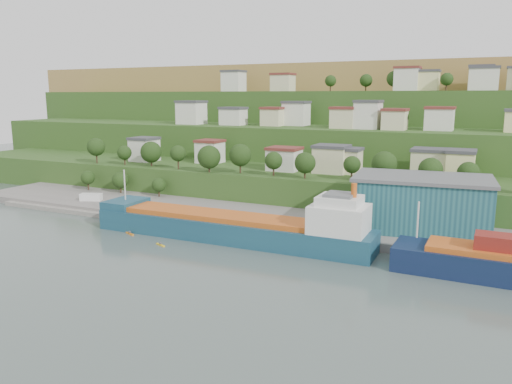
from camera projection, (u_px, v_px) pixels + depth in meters
The scene contains 10 objects.
ground at pixel (188, 248), 110.59m from camera, with size 500.00×500.00×0.00m, color #465652.
quay at pixel (314, 228), 127.08m from camera, with size 220.00×26.00×4.00m, color slate.
pebble_beach at pixel (75, 206), 153.16m from camera, with size 40.00×18.00×2.40m, color slate.
hillside at pixel (365, 160), 260.33m from camera, with size 360.00×211.48×96.00m.
cargo_ship_near at pixel (237, 229), 115.90m from camera, with size 68.50×11.34×17.59m.
warehouse at pixel (421, 203), 117.51m from camera, with size 32.54×21.64×12.80m.
caravan at pixel (91, 198), 150.98m from camera, with size 6.31×2.63×2.95m, color white.
dinghy at pixel (103, 205), 146.67m from camera, with size 3.88×1.46×0.78m, color silver.
kayak_orange at pixel (130, 233), 121.76m from camera, with size 3.29×1.89×0.83m.
kayak_yellow at pixel (160, 244), 112.66m from camera, with size 3.10×1.74×0.78m.
Camera 1 is at (59.06, -89.55, 33.31)m, focal length 35.00 mm.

